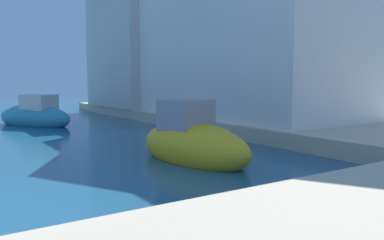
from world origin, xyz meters
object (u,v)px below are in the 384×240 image
(moored_boat_4, at_px, (192,143))
(waterfront_building_main, at_px, (252,12))
(waterfront_building_far, at_px, (157,42))
(moored_boat_1, at_px, (35,116))
(quayside_tree, at_px, (318,42))
(waterfront_building_annex, at_px, (151,37))

(moored_boat_4, xyz_separation_m, waterfront_building_main, (6.23, 4.77, 4.56))
(waterfront_building_far, bearing_deg, moored_boat_1, -160.54)
(moored_boat_4, bearing_deg, moored_boat_1, -179.42)
(waterfront_building_main, height_order, quayside_tree, waterfront_building_main)
(waterfront_building_annex, distance_m, quayside_tree, 12.29)
(moored_boat_4, xyz_separation_m, waterfront_building_far, (6.23, 13.54, 4.00))
(moored_boat_1, height_order, waterfront_building_main, waterfront_building_main)
(moored_boat_1, relative_size, waterfront_building_main, 0.43)
(waterfront_building_annex, height_order, waterfront_building_far, waterfront_building_annex)
(moored_boat_1, distance_m, waterfront_building_main, 10.90)
(waterfront_building_far, height_order, quayside_tree, waterfront_building_far)
(waterfront_building_far, bearing_deg, moored_boat_4, -114.71)
(waterfront_building_main, distance_m, quayside_tree, 3.27)
(waterfront_building_annex, xyz_separation_m, waterfront_building_far, (0.00, -0.67, -0.36))
(quayside_tree, bearing_deg, waterfront_building_far, 94.94)
(waterfront_building_far, bearing_deg, waterfront_building_annex, 90.00)
(waterfront_building_main, relative_size, waterfront_building_far, 1.11)
(moored_boat_1, distance_m, moored_boat_4, 10.88)
(waterfront_building_main, height_order, waterfront_building_far, waterfront_building_main)
(waterfront_building_main, height_order, waterfront_building_annex, waterfront_building_main)
(waterfront_building_annex, bearing_deg, quayside_tree, -85.34)
(moored_boat_4, distance_m, waterfront_building_main, 9.08)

